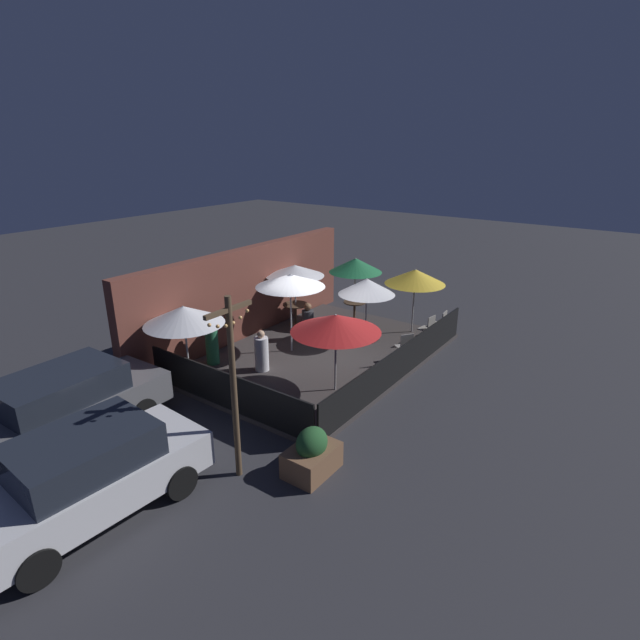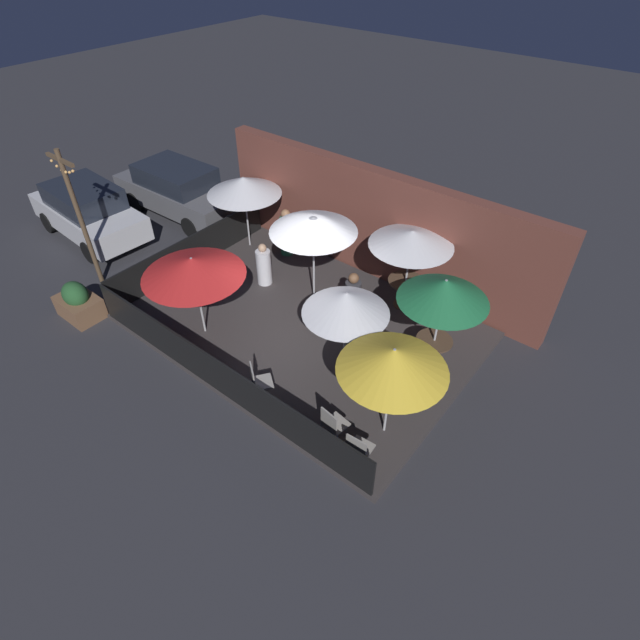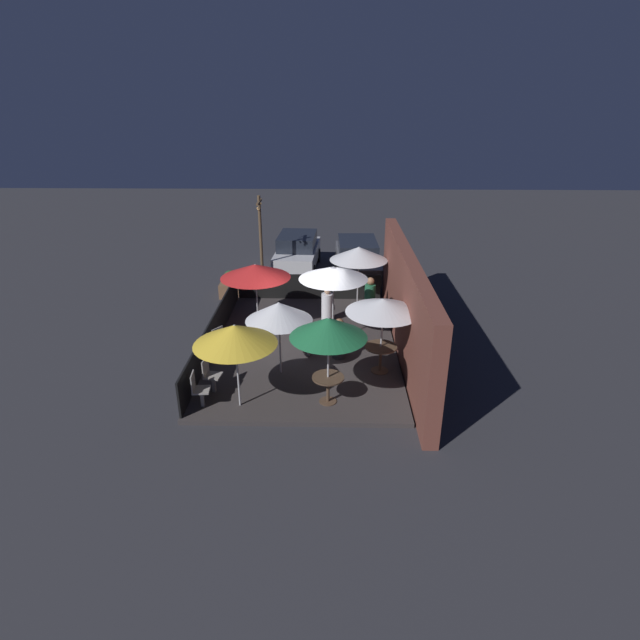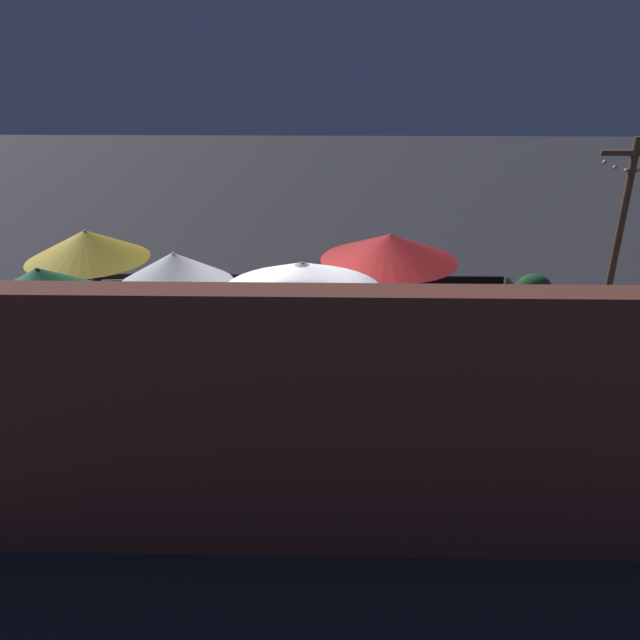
{
  "view_description": "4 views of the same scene",
  "coord_description": "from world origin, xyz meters",
  "views": [
    {
      "loc": [
        -11.22,
        -8.06,
        6.23
      ],
      "look_at": [
        -0.22,
        -0.12,
        1.3
      ],
      "focal_mm": 28.0,
      "sensor_mm": 36.0,
      "label": 1
    },
    {
      "loc": [
        6.05,
        -6.86,
        8.02
      ],
      "look_at": [
        0.97,
        -0.51,
        1.1
      ],
      "focal_mm": 28.0,
      "sensor_mm": 36.0,
      "label": 2
    },
    {
      "loc": [
        13.59,
        0.78,
        6.97
      ],
      "look_at": [
        0.67,
        0.5,
        1.27
      ],
      "focal_mm": 28.0,
      "sensor_mm": 36.0,
      "label": 3
    },
    {
      "loc": [
        -0.71,
        8.22,
        5.02
      ],
      "look_at": [
        -0.53,
        -0.24,
        1.26
      ],
      "focal_mm": 35.0,
      "sensor_mm": 36.0,
      "label": 4
    }
  ],
  "objects": [
    {
      "name": "fence_front",
      "position": [
        0.0,
        -2.71,
        0.59
      ],
      "size": [
        7.77,
        0.05,
        0.95
      ],
      "color": "black",
      "rests_on": "patio_deck"
    },
    {
      "name": "planter_box",
      "position": [
        -4.59,
        -3.08,
        0.41
      ],
      "size": [
        1.1,
        0.77,
        0.99
      ],
      "color": "brown",
      "rests_on": "ground_plane"
    },
    {
      "name": "patio_umbrella_5",
      "position": [
        -3.53,
        1.78,
        2.0
      ],
      "size": [
        2.06,
        2.06,
        2.12
      ],
      "color": "#B2B2B7",
      "rests_on": "patio_deck"
    },
    {
      "name": "fence_side_left",
      "position": [
        -3.94,
        0.0,
        0.59
      ],
      "size": [
        0.05,
        5.31,
        0.95
      ],
      "color": "black",
      "rests_on": "patio_deck"
    },
    {
      "name": "patio_chair_1",
      "position": [
        3.34,
        -2.38,
        0.61
      ],
      "size": [
        0.43,
        0.43,
        0.91
      ],
      "rotation": [
        0.0,
        0.0,
        1.65
      ],
      "color": "gray",
      "rests_on": "patio_deck"
    },
    {
      "name": "ground_plane",
      "position": [
        0.0,
        0.0,
        0.0
      ],
      "size": [
        60.0,
        60.0,
        0.0
      ],
      "primitive_type": "plane",
      "color": "#2D2D33"
    },
    {
      "name": "light_post",
      "position": [
        -5.49,
        -1.96,
        2.07
      ],
      "size": [
        1.1,
        0.12,
        3.68
      ],
      "color": "brown",
      "rests_on": "ground_plane"
    },
    {
      "name": "patron_1",
      "position": [
        0.73,
        1.05,
        0.67
      ],
      "size": [
        0.53,
        0.53,
        1.22
      ],
      "rotation": [
        0.0,
        0.0,
        0.57
      ],
      "color": "#333338",
      "rests_on": "patio_deck"
    },
    {
      "name": "dining_table_1",
      "position": [
        3.09,
        0.75,
        0.68
      ],
      "size": [
        0.79,
        0.79,
        0.71
      ],
      "color": "#4C3828",
      "rests_on": "patio_deck"
    },
    {
      "name": "patio_umbrella_3",
      "position": [
        1.66,
        -0.55,
        1.94
      ],
      "size": [
        1.77,
        1.77,
        2.07
      ],
      "color": "#B2B2B7",
      "rests_on": "patio_deck"
    },
    {
      "name": "patio_umbrella_1",
      "position": [
        3.09,
        0.75,
        2.14
      ],
      "size": [
        1.84,
        1.84,
        2.27
      ],
      "color": "#B2B2B7",
      "rests_on": "patio_deck"
    },
    {
      "name": "patron_0",
      "position": [
        -1.87,
        0.69,
        0.64
      ],
      "size": [
        0.54,
        0.54,
        1.19
      ],
      "rotation": [
        0.0,
        0.0,
        2.14
      ],
      "color": "silver",
      "rests_on": "patio_deck"
    },
    {
      "name": "patio_chair_3",
      "position": [
        2.67,
        -2.24,
        0.62
      ],
      "size": [
        0.45,
        0.45,
        0.92
      ],
      "rotation": [
        0.0,
        0.0,
        1.43
      ],
      "color": "gray",
      "rests_on": "patio_deck"
    },
    {
      "name": "patio_umbrella_4",
      "position": [
        -0.32,
        0.87,
        2.34
      ],
      "size": [
        2.05,
        2.05,
        2.41
      ],
      "color": "#B2B2B7",
      "rests_on": "patio_deck"
    },
    {
      "name": "parked_car_1",
      "position": [
        -6.81,
        1.91,
        0.85
      ],
      "size": [
        4.46,
        1.88,
        1.62
      ],
      "rotation": [
        0.0,
        0.0,
        0.02
      ],
      "color": "#5B5B60",
      "rests_on": "ground_plane"
    },
    {
      "name": "patio_umbrella_6",
      "position": [
        3.28,
        -1.41,
        2.03
      ],
      "size": [
        1.97,
        1.97,
        2.16
      ],
      "color": "#B2B2B7",
      "rests_on": "patio_deck"
    },
    {
      "name": "dining_table_0",
      "position": [
        1.52,
        2.17,
        0.73
      ],
      "size": [
        0.88,
        0.88,
        0.76
      ],
      "color": "#4C3828",
      "rests_on": "patio_deck"
    },
    {
      "name": "patio_umbrella_2",
      "position": [
        -1.64,
        -1.63,
        1.95
      ],
      "size": [
        2.27,
        2.27,
        2.06
      ],
      "color": "#B2B2B7",
      "rests_on": "patio_deck"
    },
    {
      "name": "patio_chair_2",
      "position": [
        0.59,
        0.11,
        0.62
      ],
      "size": [
        0.53,
        0.53,
        0.92
      ],
      "rotation": [
        0.0,
        0.0,
        1.15
      ],
      "color": "gray",
      "rests_on": "patio_deck"
    },
    {
      "name": "parked_car_0",
      "position": [
        -7.79,
        -0.69,
        0.84
      ],
      "size": [
        4.15,
        1.98,
        1.62
      ],
      "rotation": [
        0.0,
        0.0,
        -0.06
      ],
      "color": "silver",
      "rests_on": "ground_plane"
    },
    {
      "name": "patio_chair_0",
      "position": [
        0.87,
        -2.33,
        0.63
      ],
      "size": [
        0.56,
        0.56,
        0.93
      ],
      "rotation": [
        0.0,
        0.0,
        0.95
      ],
      "color": "gray",
      "rests_on": "patio_deck"
    },
    {
      "name": "patio_deck",
      "position": [
        0.0,
        0.0,
        0.06
      ],
      "size": [
        7.97,
        5.51,
        0.12
      ],
      "color": "#383333",
      "rests_on": "ground_plane"
    },
    {
      "name": "patron_2",
      "position": [
        -2.36,
        2.14,
        0.76
      ],
      "size": [
        0.51,
        0.51,
        1.39
      ],
      "rotation": [
        0.0,
        0.0,
        5.69
      ],
      "color": "#236642",
      "rests_on": "patio_deck"
    },
    {
      "name": "patio_umbrella_0",
      "position": [
        1.52,
        2.17,
        2.07
      ],
      "size": [
        1.98,
        1.98,
        2.14
      ],
      "color": "#B2B2B7",
      "rests_on": "patio_deck"
    },
    {
      "name": "building_wall",
      "position": [
        0.0,
        2.99,
        1.5
      ],
      "size": [
        9.57,
        0.36,
        2.99
      ],
      "color": "brown",
      "rests_on": "ground_plane"
    }
  ]
}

